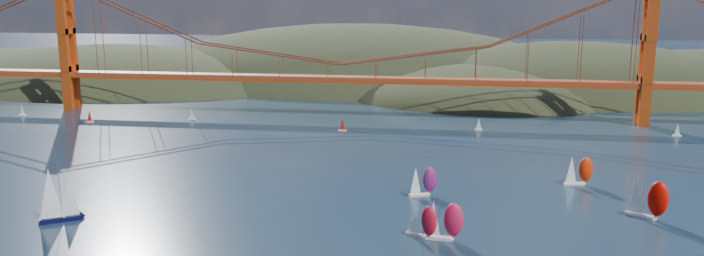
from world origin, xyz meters
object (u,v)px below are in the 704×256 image
at_px(racer_2, 647,197).
at_px(racer_rwb, 422,181).
at_px(sloop_navy, 56,195).
at_px(racer_0, 421,220).
at_px(racer_3, 578,170).
at_px(racer_1, 443,220).

height_order(racer_2, racer_rwb, racer_2).
xyz_separation_m(racer_2, racer_rwb, (-53.22, 9.71, -1.02)).
height_order(sloop_navy, racer_2, sloop_navy).
bearing_deg(racer_0, racer_3, 76.49).
height_order(sloop_navy, racer_1, sloop_navy).
distance_m(racer_0, racer_3, 61.79).
xyz_separation_m(racer_0, racer_2, (52.31, 20.16, 1.08)).
bearing_deg(racer_2, racer_3, 147.49).
xyz_separation_m(racer_1, racer_rwb, (-5.66, 30.67, -0.42)).
xyz_separation_m(sloop_navy, racer_rwb, (83.73, 31.56, -2.17)).
distance_m(racer_3, racer_rwb, 45.11).
relative_size(racer_0, racer_rwb, 0.99).
height_order(racer_1, racer_rwb, racer_1).
relative_size(sloop_navy, racer_rwb, 1.63).
bearing_deg(racer_2, racer_1, -121.95).
distance_m(racer_0, racer_2, 56.07).
relative_size(sloop_navy, racer_3, 1.60).
bearing_deg(racer_rwb, sloop_navy, 177.68).
bearing_deg(racer_1, racer_2, 28.79).
height_order(racer_0, racer_3, racer_3).
bearing_deg(racer_3, sloop_navy, -170.28).
bearing_deg(racer_0, sloop_navy, -150.53).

